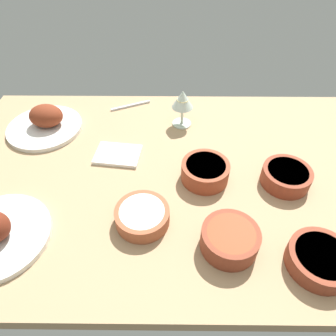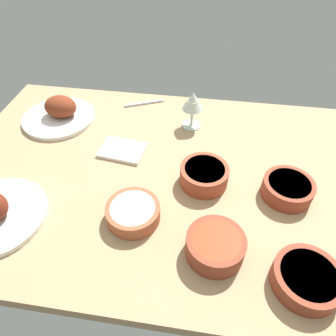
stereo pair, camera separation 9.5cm
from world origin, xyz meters
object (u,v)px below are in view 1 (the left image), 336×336
at_px(folded_napkin, 118,155).
at_px(fork_loose, 131,106).
at_px(bowl_onions, 286,176).
at_px(bowl_potatoes, 205,171).
at_px(bowl_pasta, 320,259).
at_px(wine_glass, 183,101).
at_px(plate_far_side, 45,122).
at_px(bowl_sauce, 230,239).
at_px(bowl_cream, 142,216).

distance_m(folded_napkin, fork_loose, 0.30).
height_order(bowl_onions, folded_napkin, bowl_onions).
xyz_separation_m(bowl_potatoes, bowl_onions, (-0.24, 0.02, -0.00)).
distance_m(bowl_potatoes, fork_loose, 0.48).
height_order(bowl_potatoes, folded_napkin, bowl_potatoes).
bearing_deg(bowl_pasta, bowl_onions, -88.06).
relative_size(bowl_pasta, fork_loose, 0.96).
height_order(wine_glass, folded_napkin, wine_glass).
relative_size(wine_glass, fork_loose, 0.86).
bearing_deg(plate_far_side, bowl_sauce, 141.22).
height_order(bowl_sauce, bowl_cream, bowl_sauce).
bearing_deg(bowl_potatoes, folded_napkin, -19.64).
distance_m(bowl_potatoes, bowl_sauce, 0.24).
bearing_deg(folded_napkin, bowl_onions, 167.55).
bearing_deg(plate_far_side, wine_glass, -176.19).
distance_m(bowl_sauce, bowl_cream, 0.23).
bearing_deg(plate_far_side, bowl_cream, 132.80).
relative_size(bowl_onions, fork_loose, 0.90).
height_order(bowl_pasta, bowl_onions, bowl_onions).
height_order(folded_napkin, fork_loose, folded_napkin).
height_order(plate_far_side, bowl_pasta, plate_far_side).
xyz_separation_m(bowl_potatoes, folded_napkin, (0.28, -0.10, -0.03)).
relative_size(bowl_potatoes, wine_glass, 1.04).
height_order(bowl_potatoes, bowl_pasta, bowl_potatoes).
xyz_separation_m(bowl_pasta, bowl_onions, (0.01, -0.27, 0.00)).
height_order(bowl_cream, fork_loose, bowl_cream).
distance_m(bowl_potatoes, wine_glass, 0.30).
distance_m(bowl_sauce, wine_glass, 0.53).
relative_size(bowl_sauce, bowl_pasta, 0.93).
relative_size(bowl_cream, bowl_pasta, 0.94).
bearing_deg(bowl_potatoes, fork_loose, -56.08).
relative_size(bowl_potatoes, bowl_pasta, 0.93).
xyz_separation_m(bowl_onions, folded_napkin, (0.52, -0.12, -0.02)).
bearing_deg(plate_far_side, bowl_onions, 161.88).
relative_size(wine_glass, folded_napkin, 0.95).
distance_m(bowl_pasta, fork_loose, 0.86).
xyz_separation_m(plate_far_side, bowl_potatoes, (-0.56, 0.25, 0.00)).
distance_m(plate_far_side, bowl_onions, 0.84).
bearing_deg(bowl_pasta, bowl_cream, -16.01).
height_order(bowl_sauce, bowl_onions, bowl_sauce).
xyz_separation_m(bowl_potatoes, fork_loose, (0.27, -0.40, -0.03)).
bearing_deg(bowl_onions, wine_glass, -44.04).
height_order(plate_far_side, bowl_onions, plate_far_side).
bearing_deg(bowl_sauce, wine_glass, -78.39).
relative_size(bowl_onions, folded_napkin, 0.99).
bearing_deg(bowl_sauce, fork_loose, -63.98).
distance_m(bowl_pasta, wine_glass, 0.65).
xyz_separation_m(bowl_sauce, bowl_onions, (-0.20, -0.22, -0.00)).
distance_m(wine_glass, folded_napkin, 0.30).
relative_size(bowl_sauce, bowl_cream, 0.99).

